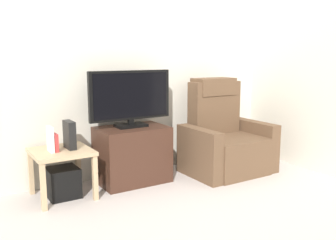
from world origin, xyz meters
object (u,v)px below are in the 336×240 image
(subwoofer_box, at_px, (63,182))
(recliner_armchair, at_px, (224,140))
(television, at_px, (131,97))
(game_console, at_px, (70,135))
(book_leftmost, at_px, (50,139))
(side_table, at_px, (61,157))
(book_middle, at_px, (55,142))
(tv_stand, at_px, (132,154))

(subwoofer_box, bearing_deg, recliner_armchair, -5.22)
(television, relative_size, recliner_armchair, 0.85)
(subwoofer_box, xyz_separation_m, game_console, (0.09, 0.01, 0.46))
(subwoofer_box, xyz_separation_m, book_leftmost, (-0.10, -0.02, 0.44))
(recliner_armchair, relative_size, game_console, 4.04)
(book_leftmost, relative_size, game_console, 0.89)
(recliner_armchair, xyz_separation_m, side_table, (-1.87, 0.17, 0.02))
(book_leftmost, bearing_deg, book_middle, 0.00)
(tv_stand, relative_size, book_middle, 4.35)
(side_table, xyz_separation_m, book_middle, (-0.06, -0.02, 0.16))
(side_table, relative_size, book_leftmost, 2.28)
(tv_stand, relative_size, game_console, 2.72)
(subwoofer_box, xyz_separation_m, book_middle, (-0.06, -0.02, 0.41))
(recliner_armchair, distance_m, book_leftmost, 1.98)
(television, distance_m, game_console, 0.75)
(book_leftmost, bearing_deg, recliner_armchair, -4.38)
(subwoofer_box, bearing_deg, side_table, 0.00)
(television, bearing_deg, recliner_armchair, -12.09)
(book_middle, bearing_deg, subwoofer_box, 18.87)
(tv_stand, xyz_separation_m, book_middle, (-0.83, -0.07, 0.25))
(tv_stand, height_order, book_leftmost, book_leftmost)
(television, bearing_deg, book_leftmost, -174.49)
(side_table, height_order, book_leftmost, book_leftmost)
(subwoofer_box, bearing_deg, book_leftmost, -168.69)
(tv_stand, height_order, television, television)
(book_leftmost, height_order, book_middle, book_leftmost)
(recliner_armchair, xyz_separation_m, book_middle, (-1.92, 0.15, 0.18))
(recliner_armchair, bearing_deg, television, 171.04)
(television, bearing_deg, side_table, -175.25)
(television, relative_size, game_console, 3.42)
(tv_stand, distance_m, side_table, 0.78)
(tv_stand, height_order, side_table, tv_stand)
(game_console, bearing_deg, tv_stand, 2.96)
(tv_stand, bearing_deg, book_leftmost, -175.72)
(television, xyz_separation_m, subwoofer_box, (-0.77, -0.06, -0.77))
(recliner_armchair, bearing_deg, tv_stand, 171.99)
(recliner_armchair, distance_m, game_console, 1.80)
(subwoofer_box, height_order, game_console, game_console)
(subwoofer_box, distance_m, game_console, 0.46)
(subwoofer_box, bearing_deg, television, 4.75)
(recliner_armchair, distance_m, subwoofer_box, 1.89)
(side_table, relative_size, game_console, 2.02)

